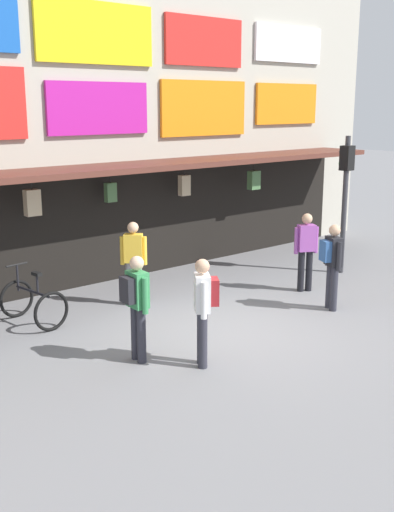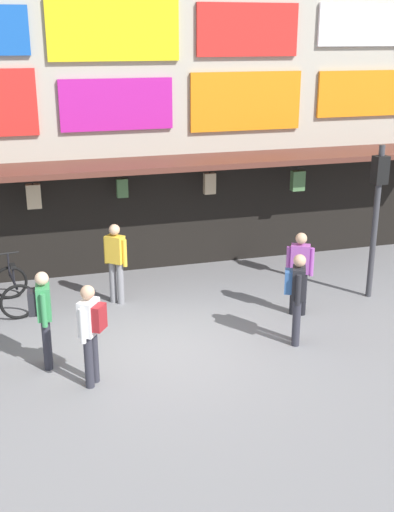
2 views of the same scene
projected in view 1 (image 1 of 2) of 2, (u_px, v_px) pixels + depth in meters
The scene contains 9 objects.
ground_plane at pixel (224, 328), 11.17m from camera, with size 80.00×80.00×0.00m, color slate.
shopfront at pixel (83, 101), 13.61m from camera, with size 18.00×2.60×8.00m.
traffic_light_far at pixel (345, 183), 14.38m from camera, with size 0.30×0.33×3.20m.
bicycle_parked at pixel (33, 303), 11.33m from camera, with size 0.87×1.24×1.05m.
pedestrian_in_white at pixel (306, 248), 13.19m from camera, with size 0.48×0.36×1.68m.
pedestrian_in_yellow at pixel (136, 301), 9.53m from camera, with size 0.37×0.53×1.68m.
pedestrian_in_red at pixel (134, 259), 12.26m from camera, with size 0.42×0.40×1.68m.
pedestrian_in_black at pixel (204, 304), 9.37m from camera, with size 0.47×0.48×1.68m.
pedestrian_in_purple at pixel (332, 260), 11.98m from camera, with size 0.45×0.49×1.68m.
Camera 1 is at (-7.19, -7.73, 3.90)m, focal length 43.92 mm.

